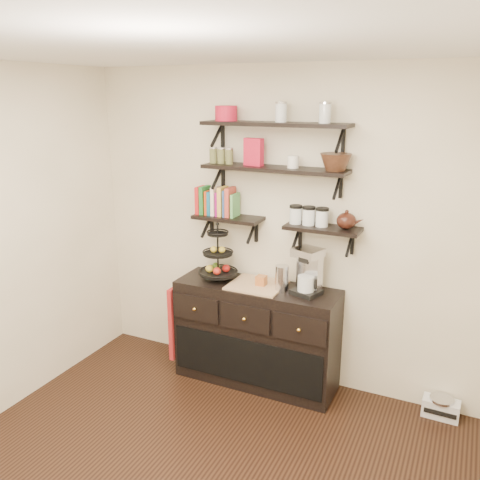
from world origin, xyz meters
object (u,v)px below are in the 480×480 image
at_px(sideboard, 256,334).
at_px(radio, 441,407).
at_px(fruit_stand, 218,261).
at_px(coffee_maker, 308,272).

relative_size(sideboard, radio, 4.98).
relative_size(sideboard, fruit_stand, 2.85).
bearing_deg(fruit_stand, radio, 3.82).
relative_size(fruit_stand, coffee_maker, 1.27).
height_order(sideboard, coffee_maker, coffee_maker).
height_order(fruit_stand, coffee_maker, fruit_stand).
xyz_separation_m(sideboard, fruit_stand, (-0.37, 0.00, 0.62)).
height_order(sideboard, radio, sideboard).
bearing_deg(sideboard, fruit_stand, 179.46).
bearing_deg(fruit_stand, coffee_maker, 1.64).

